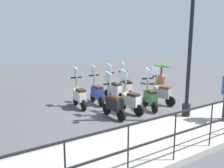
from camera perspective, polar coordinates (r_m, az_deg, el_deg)
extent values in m
plane|color=#4C4C4F|center=(9.85, 3.08, -5.00)|extent=(28.00, 28.00, 0.00)
cube|color=#A39E93|center=(7.65, 17.78, -9.97)|extent=(2.20, 20.00, 0.15)
cube|color=gray|center=(8.29, 12.08, -7.96)|extent=(0.10, 20.00, 0.15)
cylinder|color=black|center=(6.43, 21.65, -8.72)|extent=(0.03, 0.03, 1.05)
cylinder|color=black|center=(5.51, 14.14, -11.65)|extent=(0.03, 0.03, 1.05)
cylinder|color=black|center=(4.74, 3.69, -15.29)|extent=(0.03, 0.03, 1.05)
cylinder|color=black|center=(8.54, 16.58, -5.68)|extent=(0.26, 0.26, 0.40)
cylinder|color=black|center=(8.18, 17.41, 7.96)|extent=(0.12, 0.12, 4.44)
cylinder|color=#9E5B3D|center=(14.29, 11.15, 0.97)|extent=(0.56, 0.56, 0.45)
cylinder|color=brown|center=(14.21, 11.23, 2.85)|extent=(0.10, 0.10, 0.50)
ellipsoid|color=#387A33|center=(14.34, 10.57, 4.17)|extent=(0.56, 0.16, 0.10)
ellipsoid|color=#387A33|center=(13.99, 12.00, 3.93)|extent=(0.56, 0.16, 0.10)
ellipsoid|color=#387A33|center=(13.99, 10.55, 3.99)|extent=(0.56, 0.16, 0.10)
ellipsoid|color=#387A33|center=(14.34, 11.99, 4.12)|extent=(0.56, 0.16, 0.10)
ellipsoid|color=#387A33|center=(14.17, 10.24, 4.09)|extent=(0.56, 0.16, 0.10)
ellipsoid|color=#387A33|center=(14.17, 12.31, 4.01)|extent=(0.56, 0.16, 0.10)
cylinder|color=black|center=(10.35, 9.08, -3.16)|extent=(0.41, 0.19, 0.40)
cylinder|color=black|center=(9.97, 13.20, -3.90)|extent=(0.41, 0.19, 0.40)
cube|color=gray|center=(10.05, 11.59, -2.06)|extent=(0.66, 0.44, 0.36)
cube|color=gray|center=(10.18, 10.15, -1.71)|extent=(0.20, 0.32, 0.44)
cube|color=#4C2D19|center=(9.96, 11.99, -0.83)|extent=(0.46, 0.37, 0.10)
cylinder|color=gray|center=(10.13, 9.93, 0.29)|extent=(0.20, 0.12, 0.55)
cube|color=black|center=(10.08, 9.98, 1.82)|extent=(0.19, 0.44, 0.05)
cube|color=silver|center=(10.08, 9.72, 2.98)|extent=(0.38, 0.14, 0.42)
cylinder|color=black|center=(9.80, 7.62, -3.95)|extent=(0.41, 0.20, 0.40)
cylinder|color=black|center=(9.08, 9.69, -5.29)|extent=(0.41, 0.20, 0.40)
cube|color=#2D6B38|center=(9.29, 8.88, -3.08)|extent=(0.66, 0.45, 0.36)
cube|color=#2D6B38|center=(9.54, 8.16, -2.54)|extent=(0.21, 0.32, 0.44)
cube|color=black|center=(9.17, 9.10, -1.80)|extent=(0.46, 0.37, 0.10)
cylinder|color=gray|center=(9.51, 8.08, -0.38)|extent=(0.20, 0.12, 0.55)
cube|color=black|center=(9.46, 8.13, 1.24)|extent=(0.19, 0.44, 0.05)
cube|color=silver|center=(9.48, 8.01, 2.50)|extent=(0.38, 0.15, 0.42)
cylinder|color=black|center=(9.20, 2.17, -4.91)|extent=(0.41, 0.15, 0.40)
cylinder|color=black|center=(8.67, 6.16, -6.01)|extent=(0.41, 0.15, 0.40)
cube|color=beige|center=(8.80, 4.54, -3.82)|extent=(0.64, 0.38, 0.36)
cube|color=beige|center=(8.98, 3.15, -3.34)|extent=(0.17, 0.32, 0.44)
cube|color=black|center=(8.69, 4.91, -2.44)|extent=(0.44, 0.33, 0.10)
cylinder|color=gray|center=(8.93, 2.90, -1.07)|extent=(0.19, 0.10, 0.55)
cube|color=black|center=(8.88, 2.92, 0.66)|extent=(0.14, 0.44, 0.05)
cube|color=silver|center=(8.88, 2.65, 1.98)|extent=(0.39, 0.10, 0.42)
cylinder|color=black|center=(8.78, -1.23, -5.73)|extent=(0.40, 0.10, 0.40)
cylinder|color=black|center=(8.14, 2.12, -7.14)|extent=(0.40, 0.10, 0.40)
cube|color=black|center=(8.30, 0.73, -4.72)|extent=(0.61, 0.30, 0.36)
cube|color=black|center=(8.52, -0.43, -4.15)|extent=(0.13, 0.30, 0.44)
cube|color=#4C2D19|center=(8.19, 1.03, -3.29)|extent=(0.41, 0.27, 0.10)
cylinder|color=gray|center=(8.48, -0.67, -1.75)|extent=(0.19, 0.08, 0.55)
cube|color=black|center=(8.42, -0.67, 0.07)|extent=(0.08, 0.44, 0.05)
cube|color=silver|center=(8.43, -0.91, 1.47)|extent=(0.39, 0.04, 0.42)
cylinder|color=black|center=(11.40, 2.24, -1.64)|extent=(0.41, 0.15, 0.40)
cylinder|color=black|center=(10.68, 4.15, -2.58)|extent=(0.41, 0.15, 0.40)
cube|color=beige|center=(10.90, 3.38, -0.76)|extent=(0.64, 0.39, 0.36)
cube|color=beige|center=(11.15, 2.72, -0.36)|extent=(0.17, 0.32, 0.44)
cube|color=black|center=(10.79, 3.56, 0.36)|extent=(0.44, 0.33, 0.10)
cylinder|color=gray|center=(11.14, 2.60, 1.48)|extent=(0.19, 0.10, 0.55)
cube|color=black|center=(11.09, 2.61, 2.88)|extent=(0.14, 0.44, 0.05)
cube|color=silver|center=(11.12, 2.49, 3.94)|extent=(0.39, 0.10, 0.42)
cylinder|color=black|center=(10.92, -1.00, -2.23)|extent=(0.41, 0.13, 0.40)
cylinder|color=black|center=(10.31, 1.93, -3.08)|extent=(0.41, 0.13, 0.40)
cube|color=#B7BCC6|center=(10.48, 0.73, -1.25)|extent=(0.63, 0.35, 0.36)
cube|color=#B7BCC6|center=(10.69, -0.29, -0.88)|extent=(0.15, 0.31, 0.44)
cube|color=black|center=(10.38, 0.98, -0.08)|extent=(0.43, 0.30, 0.10)
cylinder|color=gray|center=(10.66, -0.50, 1.04)|extent=(0.19, 0.09, 0.55)
cube|color=black|center=(10.62, -0.50, 2.50)|extent=(0.11, 0.44, 0.05)
cube|color=silver|center=(10.63, -0.71, 3.60)|extent=(0.39, 0.07, 0.42)
cylinder|color=black|center=(10.43, -4.40, -2.92)|extent=(0.41, 0.13, 0.40)
cylinder|color=black|center=(9.70, -2.50, -4.03)|extent=(0.41, 0.13, 0.40)
cube|color=navy|center=(9.92, -3.31, -2.01)|extent=(0.63, 0.35, 0.36)
cube|color=navy|center=(10.17, -3.97, -1.56)|extent=(0.15, 0.31, 0.44)
cube|color=black|center=(9.81, -3.16, -0.79)|extent=(0.43, 0.30, 0.10)
cylinder|color=gray|center=(10.15, -4.13, 0.46)|extent=(0.19, 0.09, 0.55)
cube|color=black|center=(10.10, -4.15, 1.99)|extent=(0.11, 0.44, 0.05)
cube|color=silver|center=(10.13, -4.30, 3.16)|extent=(0.39, 0.07, 0.42)
cylinder|color=black|center=(10.01, -8.34, -3.66)|extent=(0.41, 0.11, 0.40)
cylinder|color=black|center=(9.26, -6.49, -4.86)|extent=(0.41, 0.11, 0.40)
cube|color=beige|center=(9.48, -7.31, -2.73)|extent=(0.62, 0.33, 0.36)
cube|color=beige|center=(9.74, -7.95, -2.24)|extent=(0.14, 0.31, 0.44)
cube|color=black|center=(9.37, -7.18, -1.46)|extent=(0.42, 0.29, 0.10)
cylinder|color=gray|center=(9.72, -8.14, -0.14)|extent=(0.19, 0.08, 0.55)
cube|color=black|center=(9.66, -8.19, 1.46)|extent=(0.09, 0.44, 0.05)
cube|color=silver|center=(9.69, -8.35, 2.68)|extent=(0.39, 0.06, 0.42)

